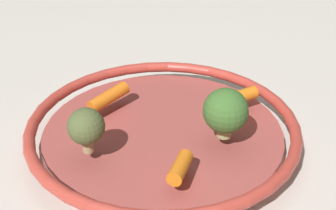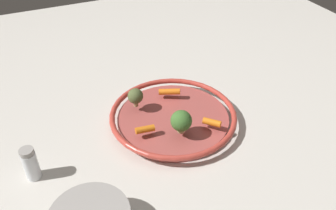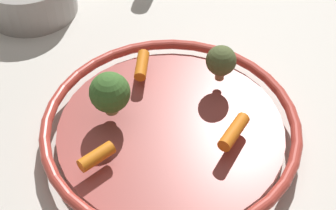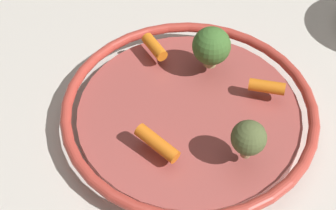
{
  "view_description": "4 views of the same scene",
  "coord_description": "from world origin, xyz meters",
  "px_view_note": "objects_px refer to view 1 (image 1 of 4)",
  "views": [
    {
      "loc": [
        -0.13,
        0.52,
        0.38
      ],
      "look_at": [
        -0.0,
        -0.01,
        0.06
      ],
      "focal_mm": 54.47,
      "sensor_mm": 36.0,
      "label": 1
    },
    {
      "loc": [
        -0.66,
        0.31,
        0.62
      ],
      "look_at": [
        0.02,
        0.01,
        0.05
      ],
      "focal_mm": 37.33,
      "sensor_mm": 36.0,
      "label": 2
    },
    {
      "loc": [
        0.01,
        -0.44,
        0.53
      ],
      "look_at": [
        -0.0,
        0.01,
        0.06
      ],
      "focal_mm": 53.85,
      "sensor_mm": 36.0,
      "label": 3
    },
    {
      "loc": [
        0.42,
        0.06,
        0.51
      ],
      "look_at": [
        0.03,
        -0.02,
        0.06
      ],
      "focal_mm": 51.33,
      "sensor_mm": 36.0,
      "label": 4
    }
  ],
  "objects_px": {
    "broccoli_floret_small": "(226,111)",
    "serving_bowl": "(163,132)",
    "baby_carrot_back": "(109,97)",
    "broccoli_floret_edge": "(86,127)",
    "baby_carrot_right": "(240,96)",
    "baby_carrot_left": "(180,167)"
  },
  "relations": [
    {
      "from": "baby_carrot_back",
      "to": "broccoli_floret_small",
      "type": "height_order",
      "value": "broccoli_floret_small"
    },
    {
      "from": "serving_bowl",
      "to": "baby_carrot_back",
      "type": "height_order",
      "value": "baby_carrot_back"
    },
    {
      "from": "baby_carrot_left",
      "to": "baby_carrot_back",
      "type": "xyz_separation_m",
      "value": [
        0.12,
        -0.12,
        0.0
      ]
    },
    {
      "from": "baby_carrot_left",
      "to": "broccoli_floret_edge",
      "type": "bearing_deg",
      "value": -8.22
    },
    {
      "from": "broccoli_floret_small",
      "to": "baby_carrot_left",
      "type": "bearing_deg",
      "value": 66.95
    },
    {
      "from": "baby_carrot_back",
      "to": "broccoli_floret_edge",
      "type": "relative_size",
      "value": 1.11
    },
    {
      "from": "baby_carrot_left",
      "to": "baby_carrot_right",
      "type": "relative_size",
      "value": 1.03
    },
    {
      "from": "serving_bowl",
      "to": "broccoli_floret_edge",
      "type": "relative_size",
      "value": 6.3
    },
    {
      "from": "serving_bowl",
      "to": "baby_carrot_left",
      "type": "xyz_separation_m",
      "value": [
        -0.04,
        0.1,
        0.03
      ]
    },
    {
      "from": "baby_carrot_back",
      "to": "serving_bowl",
      "type": "bearing_deg",
      "value": 162.47
    },
    {
      "from": "broccoli_floret_small",
      "to": "serving_bowl",
      "type": "bearing_deg",
      "value": -10.58
    },
    {
      "from": "serving_bowl",
      "to": "broccoli_floret_edge",
      "type": "bearing_deg",
      "value": 50.53
    },
    {
      "from": "serving_bowl",
      "to": "baby_carrot_right",
      "type": "distance_m",
      "value": 0.11
    },
    {
      "from": "baby_carrot_left",
      "to": "broccoli_floret_small",
      "type": "distance_m",
      "value": 0.09
    },
    {
      "from": "baby_carrot_back",
      "to": "broccoli_floret_edge",
      "type": "distance_m",
      "value": 0.11
    },
    {
      "from": "serving_bowl",
      "to": "baby_carrot_back",
      "type": "bearing_deg",
      "value": -17.53
    },
    {
      "from": "baby_carrot_left",
      "to": "broccoli_floret_small",
      "type": "xyz_separation_m",
      "value": [
        -0.04,
        -0.08,
        0.03
      ]
    },
    {
      "from": "baby_carrot_back",
      "to": "broccoli_floret_edge",
      "type": "bearing_deg",
      "value": 96.83
    },
    {
      "from": "baby_carrot_left",
      "to": "baby_carrot_back",
      "type": "distance_m",
      "value": 0.17
    },
    {
      "from": "baby_carrot_right",
      "to": "baby_carrot_back",
      "type": "bearing_deg",
      "value": 14.45
    },
    {
      "from": "baby_carrot_right",
      "to": "broccoli_floret_small",
      "type": "bearing_deg",
      "value": 83.49
    },
    {
      "from": "baby_carrot_right",
      "to": "broccoli_floret_small",
      "type": "height_order",
      "value": "broccoli_floret_small"
    }
  ]
}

